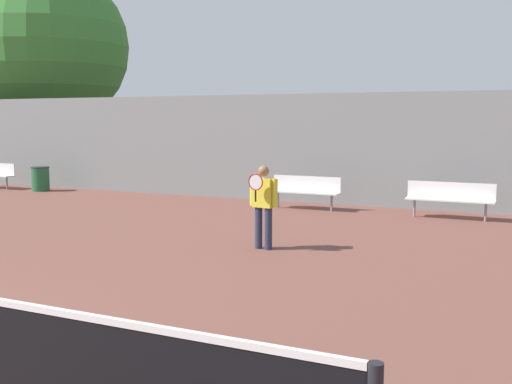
# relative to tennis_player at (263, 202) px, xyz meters

# --- Properties ---
(tennis_player) EXTENTS (0.59, 0.44, 1.58)m
(tennis_player) POSITION_rel_tennis_player_xyz_m (0.00, 0.00, 0.00)
(tennis_player) COLOR #282D47
(tennis_player) RESTS_ON ground_plane
(bench_courtside_far) EXTENTS (1.92, 0.40, 0.89)m
(bench_courtside_far) POSITION_rel_tennis_player_xyz_m (-1.00, 5.06, -0.33)
(bench_courtside_far) COLOR white
(bench_courtside_far) RESTS_ON ground_plane
(bench_adjacent_court) EXTENTS (2.08, 0.40, 0.89)m
(bench_adjacent_court) POSITION_rel_tennis_player_xyz_m (2.76, 5.06, -0.33)
(bench_adjacent_court) COLOR white
(bench_adjacent_court) RESTS_ON ground_plane
(trash_bin) EXTENTS (0.61, 0.61, 0.83)m
(trash_bin) POSITION_rel_tennis_player_xyz_m (-10.58, 5.19, -0.48)
(trash_bin) COLOR #235B33
(trash_bin) RESTS_ON ground_plane
(back_fence) EXTENTS (31.56, 0.06, 3.15)m
(back_fence) POSITION_rel_tennis_player_xyz_m (-1.41, 6.26, 0.68)
(back_fence) COLOR gray
(back_fence) RESTS_ON ground_plane
(tree_green_tall) EXTENTS (6.71, 6.71, 8.81)m
(tree_green_tall) POSITION_rel_tennis_player_xyz_m (-14.30, 9.77, 4.56)
(tree_green_tall) COLOR brown
(tree_green_tall) RESTS_ON ground_plane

